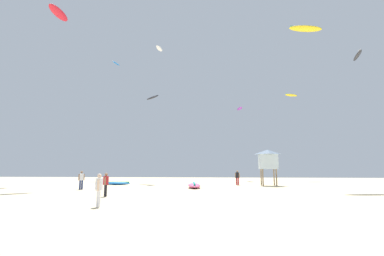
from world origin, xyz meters
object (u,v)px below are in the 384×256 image
kite_aloft_0 (306,29)px  kite_aloft_2 (59,13)px  person_midground (106,183)px  person_right (81,179)px  person_foreground (99,187)px  person_left (237,176)px  kite_aloft_4 (291,95)px  kite_aloft_8 (159,49)px  kite_aloft_3 (116,63)px  kite_grounded_mid (117,183)px  lifeguard_tower (268,159)px  kite_aloft_5 (240,109)px  kite_grounded_near (194,185)px  kite_aloft_6 (357,55)px  kite_aloft_7 (152,97)px

kite_aloft_0 → kite_aloft_2: kite_aloft_2 is taller
person_midground → kite_aloft_2: bearing=124.3°
person_midground → person_right: person_right is taller
person_foreground → person_left: 22.49m
kite_aloft_4 → kite_aloft_8: size_ratio=1.18×
kite_aloft_2 → kite_aloft_3: bearing=82.6°
kite_aloft_0 → kite_aloft_4: bearing=80.9°
person_right → person_foreground: bearing=-14.4°
person_midground → kite_grounded_mid: size_ratio=0.47×
kite_aloft_2 → person_foreground: bearing=-51.5°
person_left → lifeguard_tower: bearing=95.8°
person_right → kite_aloft_2: (-10.35, 10.23, 23.40)m
person_midground → kite_aloft_4: 41.87m
kite_aloft_5 → person_right: bearing=-122.2°
person_foreground → kite_grounded_near: (3.11, 15.12, -0.67)m
person_right → kite_aloft_6: 37.96m
kite_aloft_0 → kite_aloft_4: (3.55, 22.21, -1.53)m
person_foreground → person_midground: 5.57m
person_midground → kite_aloft_7: kite_aloft_7 is taller
person_midground → kite_grounded_near: 11.11m
person_midground → kite_grounded_near: (5.02, 9.89, -0.67)m
person_foreground → kite_aloft_2: (-17.39, 21.88, 23.46)m
kite_aloft_0 → kite_aloft_2: 33.88m
person_right → kite_aloft_5: bearing=102.2°
person_midground → kite_aloft_6: (26.41, 19.88, 16.34)m
kite_aloft_3 → kite_aloft_8: bearing=-40.5°
kite_aloft_0 → kite_aloft_3: 38.24m
kite_aloft_0 → kite_aloft_5: (-6.01, 21.12, -4.08)m
kite_aloft_3 → kite_aloft_8: (11.15, -9.52, -1.68)m
kite_aloft_0 → kite_aloft_6: kite_aloft_6 is taller
lifeguard_tower → kite_aloft_4: (7.54, 18.33, 12.47)m
kite_grounded_mid → kite_aloft_5: kite_aloft_5 is taller
kite_aloft_3 → kite_aloft_5: (24.44, -1.17, -10.25)m
person_left → person_right: bearing=-37.6°
kite_aloft_6 → person_right: bearing=-156.9°
kite_aloft_8 → kite_grounded_near: bearing=-62.9°
person_foreground → kite_aloft_8: (-4.08, 29.14, 20.61)m
kite_aloft_2 → kite_aloft_7: (13.02, 4.68, -11.79)m
person_left → kite_aloft_8: kite_aloft_8 is taller
kite_aloft_2 → kite_aloft_5: (26.60, 15.60, -11.41)m
kite_aloft_7 → kite_grounded_near: bearing=-56.8°
kite_aloft_3 → kite_aloft_5: size_ratio=0.92×
person_left → kite_aloft_3: size_ratio=0.68×
kite_grounded_near → lifeguard_tower: bearing=32.2°
kite_aloft_0 → kite_aloft_2: bearing=170.4°
kite_grounded_mid → person_right: bearing=-91.4°
kite_aloft_2 → kite_aloft_6: size_ratio=1.19×
kite_aloft_3 → kite_aloft_8: 14.75m
person_foreground → kite_aloft_3: 47.15m
kite_aloft_3 → kite_aloft_7: bearing=-48.1°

